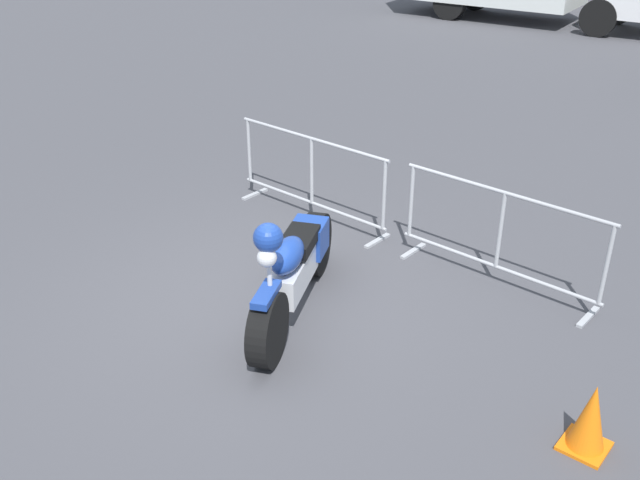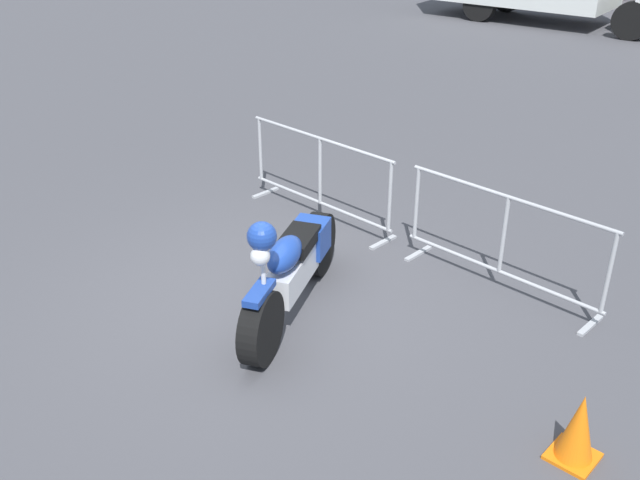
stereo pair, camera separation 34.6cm
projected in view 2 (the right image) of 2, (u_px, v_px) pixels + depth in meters
ground_plane at (264, 303)px, 7.28m from camera, size 120.00×120.00×0.00m
motorcycle at (292, 267)px, 6.91m from camera, size 1.17×2.21×1.33m
crowd_barrier_near at (320, 176)px, 8.81m from camera, size 2.32×0.50×1.07m
crowd_barrier_far at (503, 241)px, 7.28m from camera, size 2.32×0.50×1.07m
traffic_cone at (579, 428)px, 5.23m from camera, size 0.34×0.34×0.59m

